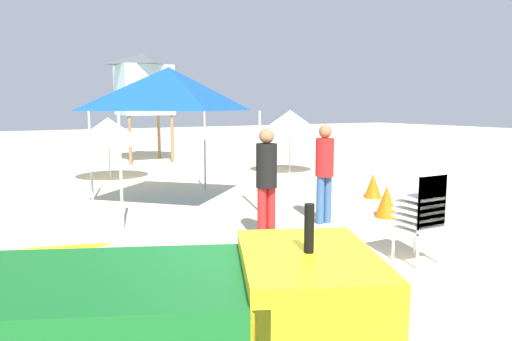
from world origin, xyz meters
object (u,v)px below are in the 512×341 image
at_px(lifeguard_near_center, 324,167).
at_px(lifeguard_tower, 144,84).
at_px(stacked_plastic_chairs, 424,209).
at_px(beach_umbrella_left, 290,122).
at_px(utility_cart, 175,323).
at_px(traffic_cone_far, 373,186).
at_px(surfboard_pile, 2,265).
at_px(lifeguard_near_left, 266,177).
at_px(traffic_cone_near, 386,201).
at_px(popup_canopy, 169,89).
at_px(beach_umbrella_far, 108,131).

bearing_deg(lifeguard_near_center, lifeguard_tower, 90.32).
height_order(stacked_plastic_chairs, lifeguard_tower, lifeguard_tower).
bearing_deg(beach_umbrella_left, stacked_plastic_chairs, -111.75).
bearing_deg(utility_cart, traffic_cone_far, 38.43).
height_order(surfboard_pile, beach_umbrella_left, beach_umbrella_left).
height_order(lifeguard_near_left, lifeguard_near_center, lifeguard_near_center).
bearing_deg(lifeguard_near_left, traffic_cone_near, 4.91).
distance_m(popup_canopy, beach_umbrella_far, 4.43).
bearing_deg(traffic_cone_far, surfboard_pile, -168.38).
relative_size(stacked_plastic_chairs, surfboard_pile, 0.49).
xyz_separation_m(surfboard_pile, traffic_cone_near, (6.36, 0.02, 0.13)).
distance_m(lifeguard_near_center, lifeguard_tower, 10.93).
xyz_separation_m(popup_canopy, traffic_cone_far, (4.28, -1.42, -2.13)).
xyz_separation_m(lifeguard_near_left, traffic_cone_far, (3.87, 1.75, -0.73)).
relative_size(lifeguard_near_center, popup_canopy, 0.61).
bearing_deg(popup_canopy, lifeguard_near_center, -55.27).
distance_m(lifeguard_tower, traffic_cone_far, 10.13).
height_order(beach_umbrella_far, traffic_cone_near, beach_umbrella_far).
relative_size(surfboard_pile, lifeguard_near_left, 1.49).
bearing_deg(traffic_cone_near, surfboard_pile, -179.80).
bearing_deg(utility_cart, stacked_plastic_chairs, 21.49).
distance_m(surfboard_pile, lifeguard_near_left, 3.70).
bearing_deg(utility_cart, lifeguard_near_left, 52.03).
bearing_deg(beach_umbrella_left, lifeguard_near_center, -118.13).
distance_m(beach_umbrella_left, beach_umbrella_far, 5.37).
xyz_separation_m(surfboard_pile, lifeguard_near_left, (3.59, -0.22, 0.84)).
relative_size(stacked_plastic_chairs, beach_umbrella_left, 0.63).
xyz_separation_m(popup_canopy, lifeguard_tower, (1.82, 8.06, 0.46)).
xyz_separation_m(stacked_plastic_chairs, surfboard_pile, (-4.86, 2.12, -0.58)).
height_order(lifeguard_tower, beach_umbrella_far, lifeguard_tower).
height_order(beach_umbrella_left, traffic_cone_near, beach_umbrella_left).
bearing_deg(beach_umbrella_far, surfboard_pile, -111.48).
xyz_separation_m(stacked_plastic_chairs, beach_umbrella_far, (-2.01, 9.36, 0.63)).
height_order(lifeguard_near_center, traffic_cone_far, lifeguard_near_center).
height_order(popup_canopy, traffic_cone_near, popup_canopy).
bearing_deg(popup_canopy, stacked_plastic_chairs, -71.62).
height_order(utility_cart, beach_umbrella_left, beach_umbrella_left).
bearing_deg(lifeguard_tower, utility_cart, -105.63).
bearing_deg(stacked_plastic_chairs, beach_umbrella_far, 102.14).
relative_size(beach_umbrella_left, traffic_cone_far, 3.64).
distance_m(lifeguard_near_center, beach_umbrella_left, 6.29).
bearing_deg(utility_cart, popup_canopy, 70.93).
relative_size(stacked_plastic_chairs, popup_canopy, 0.45).
relative_size(stacked_plastic_chairs, lifeguard_near_center, 0.74).
xyz_separation_m(lifeguard_near_center, beach_umbrella_left, (2.95, 5.53, 0.58)).
xyz_separation_m(stacked_plastic_chairs, lifeguard_near_left, (-1.27, 1.90, 0.26)).
bearing_deg(lifeguard_tower, stacked_plastic_chairs, -90.58).
relative_size(utility_cart, surfboard_pile, 1.08).
bearing_deg(lifeguard_near_center, utility_cart, -136.72).
bearing_deg(popup_canopy, surfboard_pile, -137.12).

